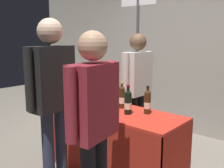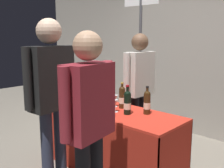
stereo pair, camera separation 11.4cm
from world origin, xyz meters
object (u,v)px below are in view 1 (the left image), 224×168
(tasting_table, at_px, (112,130))
(featured_wine_bottle, at_px, (147,102))
(display_bottle_0, at_px, (84,90))
(flower_vase, at_px, (104,96))
(wine_glass_near_vendor, at_px, (114,98))
(taster_foreground_right, at_px, (52,91))
(wine_glass_mid, at_px, (115,103))
(booth_signpost, at_px, (137,50))
(vendor_presenter, at_px, (137,82))

(tasting_table, height_order, featured_wine_bottle, featured_wine_bottle)
(display_bottle_0, bearing_deg, flower_vase, -5.64)
(wine_glass_near_vendor, bearing_deg, display_bottle_0, 176.71)
(display_bottle_0, bearing_deg, taster_foreground_right, -62.05)
(featured_wine_bottle, height_order, wine_glass_mid, featured_wine_bottle)
(display_bottle_0, bearing_deg, tasting_table, -13.37)
(wine_glass_mid, relative_size, taster_foreground_right, 0.08)
(flower_vase, bearing_deg, tasting_table, -25.35)
(tasting_table, bearing_deg, booth_signpost, 110.03)
(tasting_table, relative_size, wine_glass_mid, 12.17)
(featured_wine_bottle, relative_size, flower_vase, 0.81)
(featured_wine_bottle, bearing_deg, vendor_presenter, 133.96)
(wine_glass_mid, height_order, vendor_presenter, vendor_presenter)
(flower_vase, relative_size, booth_signpost, 0.17)
(tasting_table, distance_m, wine_glass_near_vendor, 0.38)
(tasting_table, relative_size, flower_vase, 4.43)
(wine_glass_mid, xyz_separation_m, booth_signpost, (-0.46, 1.06, 0.53))
(booth_signpost, bearing_deg, display_bottle_0, -106.43)
(tasting_table, height_order, taster_foreground_right, taster_foreground_right)
(wine_glass_near_vendor, bearing_deg, wine_glass_mid, -46.93)
(flower_vase, distance_m, booth_signpost, 1.06)
(tasting_table, distance_m, featured_wine_bottle, 0.57)
(tasting_table, xyz_separation_m, flower_vase, (-0.23, 0.11, 0.35))
(wine_glass_mid, bearing_deg, booth_signpost, 113.50)
(tasting_table, xyz_separation_m, display_bottle_0, (-0.62, 0.15, 0.38))
(booth_signpost, bearing_deg, taster_foreground_right, -83.61)
(wine_glass_near_vendor, relative_size, booth_signpost, 0.06)
(tasting_table, bearing_deg, display_bottle_0, 166.63)
(display_bottle_0, distance_m, vendor_presenter, 0.73)
(tasting_table, height_order, wine_glass_mid, wine_glass_mid)
(featured_wine_bottle, relative_size, vendor_presenter, 0.19)
(wine_glass_near_vendor, bearing_deg, featured_wine_bottle, 1.97)
(tasting_table, xyz_separation_m, taster_foreground_right, (-0.18, -0.69, 0.56))
(tasting_table, bearing_deg, taster_foreground_right, -104.46)
(flower_vase, height_order, vendor_presenter, vendor_presenter)
(featured_wine_bottle, distance_m, vendor_presenter, 0.73)
(wine_glass_mid, xyz_separation_m, taster_foreground_right, (-0.27, -0.64, 0.21))
(display_bottle_0, relative_size, wine_glass_mid, 2.09)
(display_bottle_0, height_order, vendor_presenter, vendor_presenter)
(tasting_table, height_order, vendor_presenter, vendor_presenter)
(display_bottle_0, xyz_separation_m, vendor_presenter, (0.51, 0.51, 0.09))
(wine_glass_near_vendor, distance_m, vendor_presenter, 0.55)
(wine_glass_near_vendor, height_order, wine_glass_mid, wine_glass_near_vendor)
(display_bottle_0, bearing_deg, vendor_presenter, 44.77)
(featured_wine_bottle, xyz_separation_m, vendor_presenter, (-0.51, 0.52, 0.08))
(vendor_presenter, bearing_deg, flower_vase, -11.13)
(featured_wine_bottle, relative_size, wine_glass_mid, 2.21)
(wine_glass_near_vendor, distance_m, flower_vase, 0.17)
(wine_glass_near_vendor, distance_m, wine_glass_mid, 0.22)
(featured_wine_bottle, bearing_deg, taster_foreground_right, -124.98)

